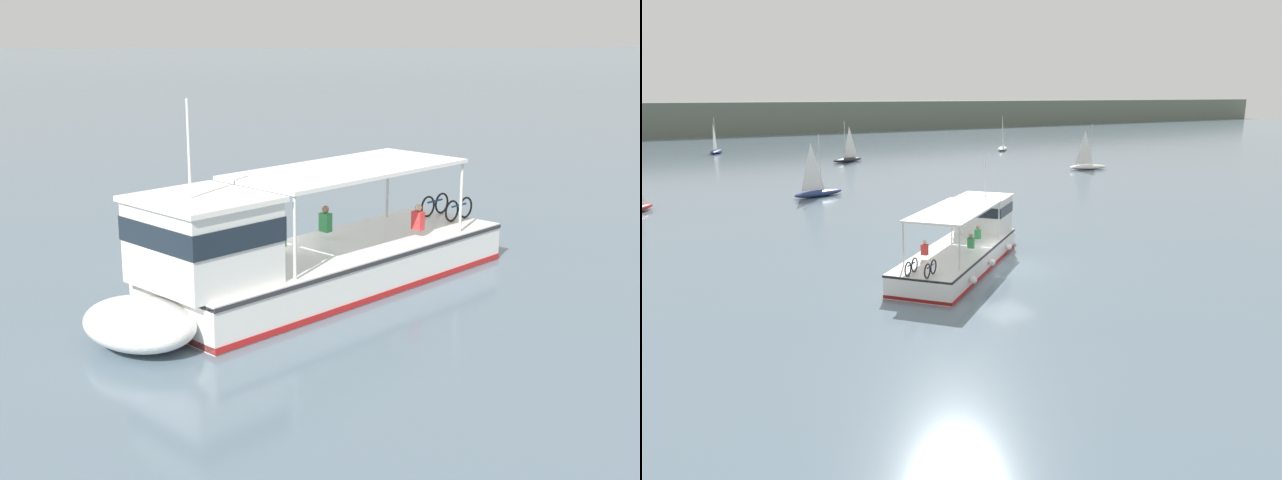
{
  "view_description": "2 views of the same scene",
  "coord_description": "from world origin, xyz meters",
  "views": [
    {
      "loc": [
        0.78,
        22.77,
        6.96
      ],
      "look_at": [
        -1.85,
        1.46,
        1.4
      ],
      "focal_mm": 47.78,
      "sensor_mm": 36.0,
      "label": 1
    },
    {
      "loc": [
        -17.95,
        -23.55,
        8.71
      ],
      "look_at": [
        -1.85,
        1.46,
        1.4
      ],
      "focal_mm": 33.16,
      "sensor_mm": 36.0,
      "label": 2
    }
  ],
  "objects": [
    {
      "name": "ground_plane",
      "position": [
        0.0,
        0.0,
        0.0
      ],
      "size": [
        400.0,
        400.0,
        0.0
      ],
      "primitive_type": "plane",
      "color": "slate"
    },
    {
      "name": "ferry_main",
      "position": [
        -1.05,
        2.09,
        1.02
      ],
      "size": [
        11.89,
        10.3,
        5.32
      ],
      "color": "white",
      "rests_on": "ground"
    }
  ]
}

